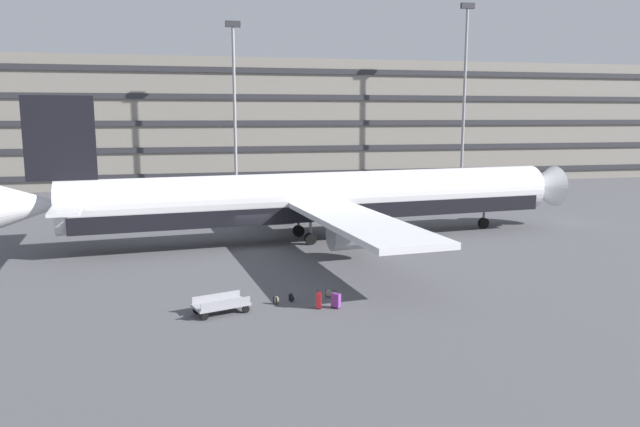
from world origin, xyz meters
The scene contains 11 objects.
ground_plane centered at (0.00, 0.00, 0.00)m, with size 600.00×600.00×0.00m, color #4C4C51.
terminal_structure centered at (0.00, 46.45, 8.42)m, with size 136.12×18.31×16.83m.
airliner centered at (5.18, 2.10, 3.13)m, with size 43.70×35.55×10.69m.
light_mast_left centered at (1.33, 31.67, 11.85)m, with size 1.80×0.50×20.36m.
light_mast_center_left centered at (31.07, 31.67, 13.47)m, with size 1.80×0.50×23.51m.
suitcase_upright centered at (2.55, -14.32, 0.40)m, with size 0.48×0.50×0.91m.
suitcase_laid_flat centered at (1.72, -14.16, 0.43)m, with size 0.36×0.49×0.95m.
backpack_red centered at (-0.25, -13.06, 0.21)m, with size 0.37×0.38×0.48m.
backpack_orange centered at (0.59, -12.79, 0.21)m, with size 0.31×0.39×0.48m.
backpack_small centered at (2.60, -12.51, 0.21)m, with size 0.40×0.35×0.48m.
baggage_cart centered at (-3.04, -13.91, 0.43)m, with size 3.34×2.06×0.82m.
Camera 1 is at (-4.35, -42.08, 9.42)m, focal length 33.77 mm.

